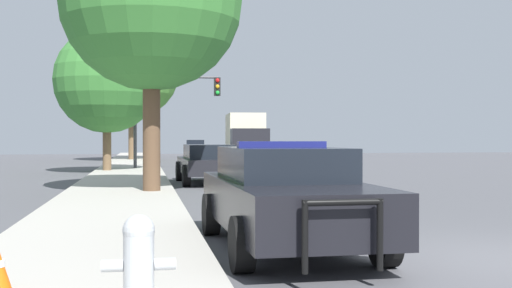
{
  "coord_description": "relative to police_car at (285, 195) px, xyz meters",
  "views": [
    {
      "loc": [
        -4.47,
        -7.63,
        1.59
      ],
      "look_at": [
        -1.08,
        11.55,
        1.39
      ],
      "focal_mm": 45.0,
      "sensor_mm": 36.0,
      "label": 1
    }
  ],
  "objects": [
    {
      "name": "tree_sidewalk_far",
      "position": [
        -2.74,
        34.56,
        5.28
      ],
      "size": [
        6.33,
        6.33,
        9.09
      ],
      "color": "brown",
      "rests_on": "sidewalk_left"
    },
    {
      "name": "fire_hydrant",
      "position": [
        -2.04,
        -3.5,
        -0.21
      ],
      "size": [
        0.62,
        0.27,
        0.81
      ],
      "color": "#B7BCC1",
      "rests_on": "sidewalk_left"
    },
    {
      "name": "ground_plane",
      "position": [
        2.46,
        -1.35,
        -0.77
      ],
      "size": [
        110.0,
        110.0,
        0.0
      ],
      "primitive_type": "plane",
      "color": "#4F4F54"
    },
    {
      "name": "box_truck",
      "position": [
        5.07,
        35.22,
        0.97
      ],
      "size": [
        3.0,
        7.26,
        3.26
      ],
      "rotation": [
        0.0,
        0.0,
        3.08
      ],
      "color": "black",
      "rests_on": "ground_plane"
    },
    {
      "name": "sidewalk_left",
      "position": [
        -2.64,
        -1.35,
        -0.71
      ],
      "size": [
        3.0,
        110.0,
        0.13
      ],
      "color": "#ADA89E",
      "rests_on": "ground_plane"
    },
    {
      "name": "tree_sidewalk_mid",
      "position": [
        -3.58,
        20.27,
        3.35
      ],
      "size": [
        4.69,
        4.69,
        6.34
      ],
      "color": "brown",
      "rests_on": "sidewalk_left"
    },
    {
      "name": "traffic_light",
      "position": [
        -0.61,
        22.35,
        2.64
      ],
      "size": [
        4.2,
        0.35,
        4.55
      ],
      "color": "#424247",
      "rests_on": "sidewalk_left"
    },
    {
      "name": "car_background_midblock",
      "position": [
        0.2,
        13.13,
        -0.04
      ],
      "size": [
        2.04,
        4.62,
        1.34
      ],
      "rotation": [
        0.0,
        0.0,
        0.02
      ],
      "color": "black",
      "rests_on": "ground_plane"
    },
    {
      "name": "car_background_distant",
      "position": [
        2.23,
        43.89,
        -0.02
      ],
      "size": [
        2.06,
        4.02,
        1.39
      ],
      "rotation": [
        0.0,
        0.0,
        -0.06
      ],
      "color": "#333856",
      "rests_on": "ground_plane"
    },
    {
      "name": "police_car",
      "position": [
        0.0,
        0.0,
        0.0
      ],
      "size": [
        2.08,
        5.0,
        1.53
      ],
      "rotation": [
        0.0,
        0.0,
        3.16
      ],
      "color": "black",
      "rests_on": "ground_plane"
    },
    {
      "name": "tree_sidewalk_near",
      "position": [
        -1.77,
        8.83,
        4.59
      ],
      "size": [
        5.01,
        5.01,
        7.76
      ],
      "color": "brown",
      "rests_on": "sidewalk_left"
    }
  ]
}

